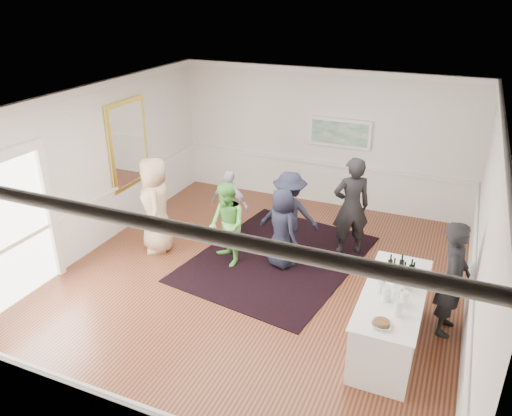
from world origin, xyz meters
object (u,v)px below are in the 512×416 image
at_px(guest_navy, 282,228).
at_px(ice_bucket, 401,280).
at_px(guest_tan, 156,205).
at_px(nut_bowl, 382,324).
at_px(guest_lilac, 230,205).
at_px(bartender, 453,279).
at_px(guest_dark_a, 289,215).
at_px(guest_dark_b, 351,207).
at_px(serving_table, 391,318).
at_px(guest_green, 227,225).

distance_m(guest_navy, ice_bucket, 2.69).
distance_m(guest_tan, guest_navy, 2.51).
distance_m(guest_navy, nut_bowl, 3.26).
bearing_deg(guest_navy, guest_lilac, 11.71).
distance_m(bartender, nut_bowl, 1.71).
height_order(guest_dark_a, guest_dark_b, guest_dark_b).
relative_size(serving_table, guest_dark_b, 1.13).
height_order(guest_green, guest_lilac, guest_green).
bearing_deg(guest_dark_a, ice_bucket, 128.41).
height_order(guest_tan, guest_dark_a, guest_tan).
bearing_deg(serving_table, guest_navy, 146.07).
height_order(guest_navy, ice_bucket, guest_navy).
bearing_deg(nut_bowl, guest_dark_b, 109.65).
height_order(bartender, guest_navy, bartender).
relative_size(guest_green, guest_lilac, 1.08).
distance_m(guest_tan, guest_green, 1.52).
distance_m(bartender, guest_navy, 3.12).
height_order(guest_navy, nut_bowl, guest_navy).
height_order(guest_dark_a, guest_navy, guest_dark_a).
distance_m(guest_lilac, ice_bucket, 4.17).
xyz_separation_m(bartender, guest_green, (-3.97, 0.51, -0.11)).
bearing_deg(guest_green, guest_tan, -137.61).
relative_size(guest_lilac, guest_dark_b, 0.75).
bearing_deg(bartender, ice_bucket, 130.41).
bearing_deg(guest_green, serving_table, 20.25).
bearing_deg(serving_table, guest_dark_a, 139.69).
relative_size(serving_table, guest_tan, 1.16).
bearing_deg(guest_tan, guest_dark_b, 75.85).
xyz_separation_m(guest_dark_a, guest_navy, (0.00, -0.40, -0.09)).
bearing_deg(guest_lilac, guest_tan, 47.67).
bearing_deg(nut_bowl, bartender, 63.19).
bearing_deg(guest_tan, guest_lilac, 96.46).
xyz_separation_m(guest_tan, guest_navy, (2.48, 0.39, -0.19)).
distance_m(serving_table, bartender, 1.10).
xyz_separation_m(serving_table, guest_dark_b, (-1.21, 2.46, 0.54)).
xyz_separation_m(serving_table, guest_green, (-3.22, 1.18, 0.35)).
distance_m(guest_dark_a, nut_bowl, 3.56).
relative_size(bartender, guest_navy, 1.19).
bearing_deg(guest_dark_a, guest_lilac, -22.73).
relative_size(guest_tan, guest_navy, 1.25).
height_order(bartender, nut_bowl, bartender).
height_order(bartender, ice_bucket, bartender).
height_order(guest_lilac, nut_bowl, guest_lilac).
distance_m(guest_green, nut_bowl, 3.79).
bearing_deg(guest_green, bartender, 33.10).
distance_m(guest_dark_a, guest_dark_b, 1.19).
xyz_separation_m(guest_dark_a, guest_dark_b, (1.06, 0.54, 0.13)).
distance_m(bartender, guest_green, 4.00).
distance_m(serving_table, guest_navy, 2.74).
xyz_separation_m(guest_dark_a, nut_bowl, (2.24, -2.77, 0.08)).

